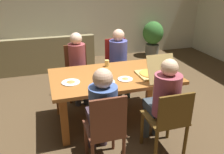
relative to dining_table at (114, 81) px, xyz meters
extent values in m
plane|color=#503D26|center=(0.00, 0.00, -0.64)|extent=(20.00, 20.00, 0.00)
cube|color=beige|center=(0.00, 3.20, 0.83)|extent=(7.25, 0.12, 2.94)
cube|color=#A26029|center=(0.00, 0.00, 0.08)|extent=(1.83, 1.05, 0.05)
cube|color=#A75B24|center=(-0.79, -0.40, -0.29)|extent=(0.10, 0.10, 0.69)
cube|color=#A75B24|center=(0.79, -0.40, -0.29)|extent=(0.10, 0.10, 0.69)
cube|color=#A75B24|center=(-0.79, 0.40, -0.29)|extent=(0.10, 0.10, 0.69)
cube|color=#A75B24|center=(0.79, 0.40, -0.29)|extent=(0.10, 0.10, 0.69)
cylinder|color=brown|center=(-0.57, -0.68, -0.40)|extent=(0.04, 0.04, 0.47)
cylinder|color=brown|center=(-0.22, -0.68, -0.40)|extent=(0.04, 0.04, 0.47)
cylinder|color=brown|center=(-0.22, -1.07, -0.40)|extent=(0.04, 0.04, 0.47)
cube|color=brown|center=(-0.40, -0.88, -0.16)|extent=(0.40, 0.44, 0.02)
cube|color=brown|center=(-0.40, -1.08, 0.09)|extent=(0.38, 0.03, 0.48)
cylinder|color=#40303B|center=(-0.47, -0.56, -0.39)|extent=(0.10, 0.10, 0.49)
cylinder|color=#40303B|center=(-0.32, -0.56, -0.39)|extent=(0.10, 0.10, 0.49)
cube|color=#40303B|center=(-0.40, -0.71, -0.10)|extent=(0.28, 0.34, 0.11)
cylinder|color=#435F9E|center=(-0.40, -0.88, 0.13)|extent=(0.31, 0.31, 0.46)
sphere|color=#D5A98A|center=(-0.40, -0.88, 0.46)|extent=(0.21, 0.21, 0.21)
cylinder|color=brown|center=(-0.22, 0.69, -0.40)|extent=(0.04, 0.04, 0.47)
cylinder|color=brown|center=(-0.57, 0.69, -0.40)|extent=(0.04, 0.04, 0.47)
cylinder|color=brown|center=(-0.22, 1.06, -0.40)|extent=(0.04, 0.04, 0.47)
cylinder|color=brown|center=(-0.57, 1.06, -0.40)|extent=(0.04, 0.04, 0.47)
cube|color=brown|center=(-0.40, 0.87, -0.16)|extent=(0.42, 0.43, 0.02)
cube|color=brown|center=(-0.40, 1.07, 0.08)|extent=(0.40, 0.03, 0.45)
cylinder|color=#343D4D|center=(-0.32, 0.57, -0.39)|extent=(0.10, 0.10, 0.49)
cylinder|color=#343D4D|center=(-0.47, 0.57, -0.39)|extent=(0.10, 0.10, 0.49)
cube|color=#343D4D|center=(-0.40, 0.71, -0.10)|extent=(0.26, 0.32, 0.11)
cylinder|color=#964144|center=(-0.40, 0.87, 0.14)|extent=(0.29, 0.29, 0.47)
sphere|color=beige|center=(-0.40, 0.87, 0.46)|extent=(0.21, 0.21, 0.21)
cylinder|color=brown|center=(0.17, -0.68, -0.40)|extent=(0.04, 0.04, 0.47)
cylinder|color=brown|center=(0.56, -0.68, -0.40)|extent=(0.04, 0.04, 0.47)
cylinder|color=brown|center=(0.17, -1.08, -0.40)|extent=(0.04, 0.04, 0.47)
cylinder|color=brown|center=(0.56, -1.08, -0.40)|extent=(0.04, 0.04, 0.47)
cube|color=brown|center=(0.37, -0.88, -0.16)|extent=(0.45, 0.46, 0.02)
cube|color=brown|center=(0.37, -1.09, 0.06)|extent=(0.43, 0.03, 0.41)
cylinder|color=#374149|center=(0.29, -0.56, -0.39)|extent=(0.10, 0.10, 0.49)
cylinder|color=#374149|center=(0.44, -0.56, -0.39)|extent=(0.10, 0.10, 0.49)
cube|color=#374149|center=(0.37, -0.71, -0.10)|extent=(0.29, 0.34, 0.11)
cylinder|color=#964350|center=(0.37, -0.88, 0.15)|extent=(0.32, 0.32, 0.50)
sphere|color=beige|center=(0.37, -0.88, 0.49)|extent=(0.20, 0.20, 0.20)
cylinder|color=#AD241C|center=(0.55, 0.73, -0.40)|extent=(0.04, 0.04, 0.47)
cylinder|color=#AD241C|center=(0.18, 0.73, -0.40)|extent=(0.04, 0.04, 0.47)
cylinder|color=#AD241C|center=(0.55, 1.08, -0.40)|extent=(0.04, 0.04, 0.47)
cylinder|color=#AD241C|center=(0.18, 1.08, -0.40)|extent=(0.04, 0.04, 0.47)
cube|color=#AD241C|center=(0.37, 0.90, -0.16)|extent=(0.42, 0.41, 0.02)
cube|color=#AD241C|center=(0.37, 1.09, 0.11)|extent=(0.40, 0.03, 0.50)
cylinder|color=#2F3E3E|center=(0.45, 0.59, -0.39)|extent=(0.10, 0.10, 0.49)
cylinder|color=#2F3E3E|center=(0.28, 0.59, -0.39)|extent=(0.10, 0.10, 0.49)
cube|color=#2F3E3E|center=(0.37, 0.74, -0.10)|extent=(0.29, 0.33, 0.11)
cylinder|color=#4C519C|center=(0.37, 0.90, 0.13)|extent=(0.33, 0.33, 0.46)
sphere|color=beige|center=(0.37, 0.90, 0.46)|extent=(0.22, 0.22, 0.22)
cube|color=tan|center=(0.51, -0.17, 0.11)|extent=(0.39, 0.39, 0.02)
cylinder|color=gold|center=(0.51, -0.17, 0.13)|extent=(0.34, 0.34, 0.01)
cube|color=tan|center=(0.51, -0.44, 0.30)|extent=(0.39, 0.17, 0.35)
cylinder|color=white|center=(-0.19, -0.23, 0.11)|extent=(0.25, 0.25, 0.01)
cone|color=#C08141|center=(-0.19, -0.23, 0.12)|extent=(0.13, 0.13, 0.02)
cylinder|color=white|center=(-0.64, -0.10, 0.11)|extent=(0.25, 0.25, 0.01)
cone|color=#D2823E|center=(-0.64, -0.10, 0.12)|extent=(0.12, 0.12, 0.02)
cylinder|color=white|center=(0.10, -0.21, 0.11)|extent=(0.21, 0.21, 0.01)
cone|color=#DA8A43|center=(0.10, -0.21, 0.12)|extent=(0.10, 0.10, 0.02)
cylinder|color=#DFC167|center=(0.00, 0.37, 0.15)|extent=(0.07, 0.07, 0.10)
cylinder|color=#E1CC67|center=(0.77, 0.31, 0.16)|extent=(0.06, 0.06, 0.11)
cube|color=#847953|center=(-0.87, 2.60, -0.42)|extent=(2.16, 0.77, 0.43)
cube|color=#847953|center=(-0.87, 2.30, -0.01)|extent=(2.16, 0.16, 0.39)
cube|color=#847953|center=(-1.85, 2.60, -0.11)|extent=(0.20, 0.73, 0.18)
cube|color=#847953|center=(0.11, 2.60, -0.11)|extent=(0.20, 0.73, 0.18)
cylinder|color=#5D5F55|center=(2.00, 2.80, -0.48)|extent=(0.37, 0.37, 0.31)
cylinder|color=brown|center=(2.00, 2.80, -0.27)|extent=(0.05, 0.05, 0.10)
ellipsoid|color=#34702E|center=(2.00, 2.80, 0.00)|extent=(0.56, 0.56, 0.62)
camera|label=1|loc=(-0.95, -3.01, 1.41)|focal=37.74mm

